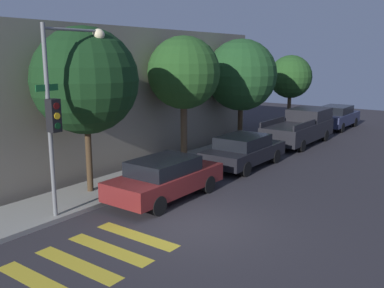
% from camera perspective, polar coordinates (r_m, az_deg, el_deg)
% --- Properties ---
extents(ground_plane, '(60.00, 60.00, 0.00)m').
position_cam_1_polar(ground_plane, '(12.10, 0.22, -10.85)').
color(ground_plane, '#2D2B30').
extents(sidewalk, '(26.00, 2.23, 0.14)m').
position_cam_1_polar(sidewalk, '(14.87, -13.44, -6.52)').
color(sidewalk, gray).
rests_on(sidewalk, ground).
extents(building_row, '(26.00, 6.00, 5.78)m').
position_cam_1_polar(building_row, '(17.94, -23.32, 5.16)').
color(building_row, gray).
rests_on(building_row, ground).
extents(crosswalk, '(4.34, 2.60, 0.00)m').
position_cam_1_polar(crosswalk, '(10.38, -15.06, -15.27)').
color(crosswalk, gold).
rests_on(crosswalk, ground).
extents(traffic_light_pole, '(2.44, 0.56, 5.50)m').
position_cam_1_polar(traffic_light_pole, '(12.49, -16.79, 6.19)').
color(traffic_light_pole, slate).
rests_on(traffic_light_pole, ground).
extents(sedan_near_corner, '(4.26, 1.78, 1.37)m').
position_cam_1_polar(sedan_near_corner, '(14.05, -3.59, -4.50)').
color(sedan_near_corner, maroon).
rests_on(sedan_near_corner, ground).
extents(sedan_middle, '(4.30, 1.87, 1.35)m').
position_cam_1_polar(sedan_middle, '(18.20, 6.90, -0.83)').
color(sedan_middle, black).
rests_on(sedan_middle, ground).
extents(pickup_truck, '(5.39, 2.00, 1.76)m').
position_cam_1_polar(pickup_truck, '(23.64, 14.29, 2.22)').
color(pickup_truck, black).
rests_on(pickup_truck, ground).
extents(sedan_far_end, '(4.43, 1.79, 1.46)m').
position_cam_1_polar(sedan_far_end, '(29.19, 18.69, 3.48)').
color(sedan_far_end, '#2D3351').
rests_on(sedan_far_end, ground).
extents(tree_near_corner, '(3.47, 3.47, 5.58)m').
position_cam_1_polar(tree_near_corner, '(14.34, -14.07, 8.18)').
color(tree_near_corner, '#42301E').
rests_on(tree_near_corner, ground).
extents(tree_midblock, '(3.06, 3.06, 5.46)m').
position_cam_1_polar(tree_midblock, '(18.14, -1.11, 9.43)').
color(tree_midblock, brown).
rests_on(tree_midblock, ground).
extents(tree_far_end, '(3.63, 3.63, 5.48)m').
position_cam_1_polar(tree_far_end, '(22.18, 6.58, 9.11)').
color(tree_far_end, '#42301E').
rests_on(tree_far_end, ground).
extents(tree_behind_truck, '(2.67, 2.67, 4.67)m').
position_cam_1_polar(tree_behind_truck, '(27.71, 12.99, 8.71)').
color(tree_behind_truck, brown).
rests_on(tree_behind_truck, ground).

